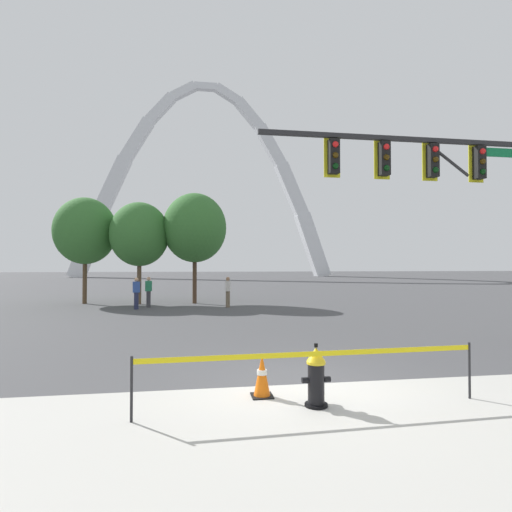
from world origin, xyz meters
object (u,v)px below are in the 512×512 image
object	(u,v)px
pedestrian_walking_right	(136,293)
pedestrian_standing_center	(149,292)
fire_hydrant	(316,377)
pedestrian_walking_left	(228,292)
traffic_signal_gantry	(447,185)
traffic_cone_by_hydrant	(262,376)
monument_arch	(205,190)

from	to	relation	value
pedestrian_walking_right	pedestrian_standing_center	bearing A→B (deg)	61.88
fire_hydrant	pedestrian_walking_left	xyz separation A→B (m)	(-0.17, 14.84, 0.35)
pedestrian_walking_left	pedestrian_walking_right	bearing A→B (deg)	-176.88
traffic_signal_gantry	pedestrian_walking_left	world-z (taller)	traffic_signal_gantry
fire_hydrant	pedestrian_standing_center	xyz separation A→B (m)	(-4.28, 15.51, 0.35)
fire_hydrant	traffic_cone_by_hydrant	bearing A→B (deg)	142.61
pedestrian_walking_left	pedestrian_standing_center	world-z (taller)	same
fire_hydrant	traffic_cone_by_hydrant	size ratio (longest dim) A/B	1.36
traffic_cone_by_hydrant	monument_arch	distance (m)	70.04
fire_hydrant	traffic_cone_by_hydrant	distance (m)	0.97
traffic_signal_gantry	pedestrian_walking_left	distance (m)	12.64
fire_hydrant	pedestrian_walking_right	distance (m)	15.35
fire_hydrant	traffic_signal_gantry	size ratio (longest dim) A/B	0.13
traffic_cone_by_hydrant	pedestrian_walking_left	xyz separation A→B (m)	(0.59, 14.26, 0.46)
monument_arch	pedestrian_walking_left	bearing A→B (deg)	-90.19
monument_arch	pedestrian_walking_left	size ratio (longest dim) A/B	30.10
traffic_signal_gantry	pedestrian_walking_left	xyz separation A→B (m)	(-5.07, 11.00, -3.59)
traffic_cone_by_hydrant	pedestrian_walking_right	distance (m)	14.58
fire_hydrant	monument_arch	bearing A→B (deg)	89.99
traffic_signal_gantry	pedestrian_standing_center	bearing A→B (deg)	128.19
traffic_cone_by_hydrant	pedestrian_walking_left	world-z (taller)	pedestrian_walking_left
fire_hydrant	traffic_signal_gantry	distance (m)	7.37
fire_hydrant	monument_arch	size ratio (longest dim) A/B	0.02
traffic_cone_by_hydrant	pedestrian_standing_center	bearing A→B (deg)	103.25
pedestrian_walking_left	pedestrian_standing_center	size ratio (longest dim) A/B	1.00
monument_arch	pedestrian_walking_right	world-z (taller)	monument_arch
fire_hydrant	pedestrian_walking_left	world-z (taller)	pedestrian_walking_left
pedestrian_walking_left	pedestrian_walking_right	xyz separation A→B (m)	(-4.60, -0.25, 0.00)
pedestrian_walking_right	monument_arch	bearing A→B (deg)	84.96
pedestrian_standing_center	pedestrian_walking_right	world-z (taller)	same
traffic_cone_by_hydrant	monument_arch	world-z (taller)	monument_arch
pedestrian_walking_left	pedestrian_walking_right	distance (m)	4.60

